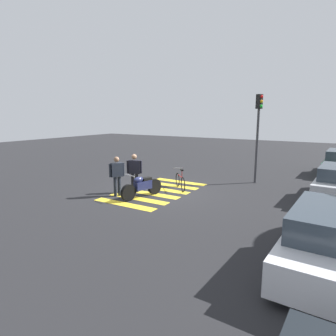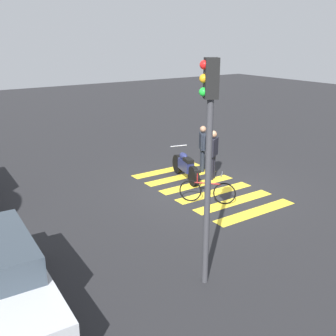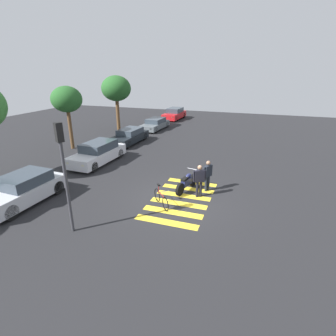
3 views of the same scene
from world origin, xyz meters
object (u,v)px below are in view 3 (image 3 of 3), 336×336
Objects in this scene: officer_by_motorcycle at (208,174)px; car_grey_coupe at (155,124)px; leaning_bicycle at (161,199)px; car_black_suv at (129,136)px; police_motorcycle at (187,182)px; traffic_light_pole at (63,162)px; officer_on_foot at (199,179)px; car_white_van at (98,153)px; car_silver_sedan at (23,189)px; car_red_convertible at (174,114)px.

officer_by_motorcycle reaches higher than car_grey_coupe.
car_grey_coupe is at bearing 22.67° from leaning_bicycle.
car_black_suv is (7.54, 8.46, -0.36)m from officer_by_motorcycle.
police_motorcycle is at bearing -152.11° from car_grey_coupe.
car_grey_coupe is at bearing 31.81° from officer_by_motorcycle.
car_black_suv is (7.90, 7.42, 0.14)m from police_motorcycle.
officer_by_motorcycle is 0.38× the size of car_grey_coupe.
police_motorcycle is at bearing -32.91° from traffic_light_pole.
officer_on_foot is 11.76m from car_black_suv.
traffic_light_pole is at bearing -153.96° from car_white_van.
car_grey_coupe is (17.84, 0.22, -0.11)m from car_silver_sedan.
car_silver_sedan reaches higher than police_motorcycle.
police_motorcycle is 8.15m from car_silver_sedan.
car_black_suv reaches higher than car_grey_coupe.
traffic_light_pole reaches higher than leaning_bicycle.
traffic_light_pole is (-3.15, 2.65, 2.58)m from leaning_bicycle.
car_silver_sedan is at bearing 71.24° from traffic_light_pole.
car_white_van is (2.92, 7.85, -0.30)m from officer_on_foot.
car_white_van is 1.04× the size of car_black_suv.
car_silver_sedan is 17.84m from car_grey_coupe.
car_silver_sedan is at bearing -179.68° from car_red_convertible.
officer_on_foot reaches higher than car_red_convertible.
traffic_light_pole reaches higher than car_black_suv.
car_grey_coupe is at bearing 179.30° from car_red_convertible.
car_white_van is (6.30, -0.10, 0.01)m from car_silver_sedan.
traffic_light_pole is (-25.77, -3.94, 2.26)m from car_red_convertible.
police_motorcycle is 21.85m from car_red_convertible.
car_white_van is at bearing 55.05° from leaning_bicycle.
car_grey_coupe is (13.58, 8.42, -0.40)m from officer_by_motorcycle.
car_black_suv is 13.90m from traffic_light_pole.
traffic_light_pole is at bearing 147.09° from police_motorcycle.
car_white_van is 1.06× the size of traffic_light_pole.
car_black_suv is (9.94, 6.72, 0.24)m from leaning_bicycle.
traffic_light_pole is at bearing -162.75° from car_black_suv.
car_silver_sedan is 24.48m from car_red_convertible.
traffic_light_pole reaches higher than officer_on_foot.
police_motorcycle is 1.21× the size of officer_on_foot.
car_red_convertible is at bearing 16.25° from leaning_bicycle.
leaning_bicycle is 17.32m from car_grey_coupe.
car_silver_sedan is 0.92× the size of car_black_suv.
car_grey_coupe is (14.46, 8.17, -0.41)m from officer_on_foot.
car_black_suv is at bearing 17.25° from traffic_light_pole.
officer_on_foot is 8.64m from car_silver_sedan.
police_motorcycle is 1.21m from officer_by_motorcycle.
car_white_van reaches higher than car_black_suv.
traffic_light_pole reaches higher than car_grey_coupe.
car_black_suv reaches higher than leaning_bicycle.
officer_by_motorcycle is 21.88m from car_red_convertible.
car_grey_coupe reaches higher than police_motorcycle.
car_red_convertible is (20.22, 8.34, -0.28)m from officer_by_motorcycle.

